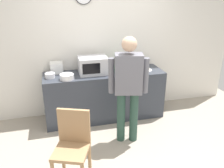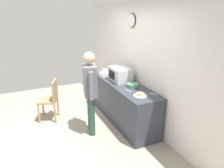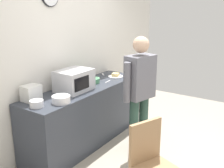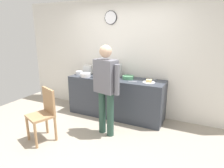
% 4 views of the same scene
% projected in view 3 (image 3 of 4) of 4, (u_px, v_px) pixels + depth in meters
% --- Properties ---
extents(ground_plane, '(6.00, 6.00, 0.00)m').
position_uv_depth(ground_plane, '(159.00, 164.00, 3.70)').
color(ground_plane, '#9E9384').
extents(back_wall, '(5.40, 0.13, 2.60)m').
position_uv_depth(back_wall, '(67.00, 57.00, 4.19)').
color(back_wall, silver).
rests_on(back_wall, ground_plane).
extents(kitchen_counter, '(2.16, 0.62, 0.89)m').
position_uv_depth(kitchen_counter, '(85.00, 115.00, 4.19)').
color(kitchen_counter, '#333842').
rests_on(kitchen_counter, ground_plane).
extents(microwave, '(0.50, 0.39, 0.30)m').
position_uv_depth(microwave, '(74.00, 80.00, 3.87)').
color(microwave, silver).
rests_on(microwave, kitchen_counter).
extents(sandwich_plate, '(0.25, 0.25, 0.07)m').
position_uv_depth(sandwich_plate, '(116.00, 76.00, 4.63)').
color(sandwich_plate, white).
rests_on(sandwich_plate, kitchen_counter).
extents(salad_bowl, '(0.23, 0.23, 0.09)m').
position_uv_depth(salad_bowl, '(61.00, 99.00, 3.41)').
color(salad_bowl, white).
rests_on(salad_bowl, kitchen_counter).
extents(cereal_bowl, '(0.17, 0.17, 0.08)m').
position_uv_depth(cereal_bowl, '(37.00, 104.00, 3.27)').
color(cereal_bowl, white).
rests_on(cereal_bowl, kitchen_counter).
extents(mixing_bowl, '(0.25, 0.25, 0.07)m').
position_uv_depth(mixing_bowl, '(92.00, 80.00, 4.30)').
color(mixing_bowl, '#4C8E60').
rests_on(mixing_bowl, kitchen_counter).
extents(toaster, '(0.22, 0.18, 0.20)m').
position_uv_depth(toaster, '(31.00, 93.00, 3.48)').
color(toaster, silver).
rests_on(toaster, kitchen_counter).
extents(fork_utensil, '(0.13, 0.14, 0.01)m').
position_uv_depth(fork_utensil, '(103.00, 74.00, 4.79)').
color(fork_utensil, silver).
rests_on(fork_utensil, kitchen_counter).
extents(spoon_utensil, '(0.17, 0.05, 0.01)m').
position_uv_depth(spoon_utensil, '(108.00, 82.00, 4.34)').
color(spoon_utensil, silver).
rests_on(spoon_utensil, kitchen_counter).
extents(person_standing, '(0.58, 0.33, 1.68)m').
position_uv_depth(person_standing, '(140.00, 88.00, 3.73)').
color(person_standing, '#29483C').
rests_on(person_standing, ground_plane).
extents(wooden_chair, '(0.52, 0.52, 0.94)m').
position_uv_depth(wooden_chair, '(151.00, 162.00, 2.80)').
color(wooden_chair, '#A87F56').
rests_on(wooden_chair, ground_plane).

